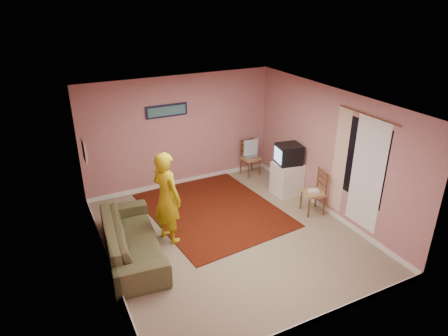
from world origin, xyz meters
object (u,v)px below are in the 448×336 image
crt_tv (288,154)px  sofa (132,239)px  chair_a (251,154)px  chair_b (314,188)px  tv_cabinet (287,178)px  person (167,198)px

crt_tv → sofa: (-3.74, -0.73, -0.64)m
chair_a → sofa: size_ratio=0.22×
crt_tv → chair_b: 1.03m
chair_b → sofa: (-3.75, 0.21, -0.24)m
chair_a → tv_cabinet: bearing=-86.7°
tv_cabinet → chair_a: size_ratio=1.52×
crt_tv → person: 3.07m
chair_a → person: size_ratio=0.28×
person → sofa: bearing=80.5°
tv_cabinet → person: 3.11m
crt_tv → chair_b: (0.00, -0.95, -0.40)m
tv_cabinet → crt_tv: 0.60m
chair_a → person: person is taller
crt_tv → sofa: bearing=-159.6°
tv_cabinet → chair_b: (-0.00, -0.95, 0.20)m
chair_a → sofa: 4.04m
chair_a → person: bearing=-154.4°
sofa → chair_a: bearing=-54.8°
chair_b → tv_cabinet: bearing=-168.9°
tv_cabinet → crt_tv: (-0.01, 0.00, 0.60)m
tv_cabinet → chair_a: 1.29m
chair_b → person: 3.06m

